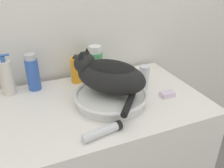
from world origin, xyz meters
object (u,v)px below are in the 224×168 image
Objects in this scene: soap_pump_bottle at (7,78)px; spray_bottle_trigger at (77,69)px; faucet at (143,76)px; mouthwash_bottle at (96,63)px; cat at (108,74)px; shampoo_bottle_tall at (33,73)px; soap_bar at (167,94)px; cream_tube at (103,131)px.

soap_pump_bottle is 1.30× the size of spray_bottle_trigger.
faucet is at bearing -38.65° from spray_bottle_trigger.
soap_pump_bottle reaches higher than spray_bottle_trigger.
mouthwash_bottle reaches higher than spray_bottle_trigger.
cat is 0.28m from spray_bottle_trigger.
soap_bar is (0.58, -0.33, -0.08)m from shampoo_bottle_tall.
soap_pump_bottle is 0.78m from soap_bar.
soap_pump_bottle is 0.12m from shampoo_bottle_tall.
mouthwash_bottle is 0.42m from soap_bar.
cat reaches higher than spray_bottle_trigger.
soap_bar is (0.08, -0.10, -0.06)m from faucet.
cat reaches higher than soap_pump_bottle.
faucet is at bearing 127.65° from soap_bar.
cream_tube is 2.53× the size of soap_bar.
spray_bottle_trigger is 0.49m from soap_bar.
faucet is 0.90× the size of cream_tube.
spray_bottle_trigger is at bearing 180.00° from mouthwash_bottle.
mouthwash_bottle is at bearing -51.48° from cat.
faucet is 0.80× the size of mouthwash_bottle.
faucet reaches higher than cream_tube.
cat is at bearing -41.00° from shampoo_bottle_tall.
faucet is (0.20, 0.04, -0.06)m from cat.
spray_bottle_trigger is (-0.08, 0.26, -0.07)m from cat.
soap_pump_bottle is 3.13× the size of soap_bar.
mouthwash_bottle is 0.50m from cream_tube.
spray_bottle_trigger is at bearing -28.16° from cat.
soap_bar is at bearing -24.94° from soap_pump_bottle.
mouthwash_bottle is at bearing -66.50° from faucet.
cat is 2.05× the size of mouthwash_bottle.
soap_pump_bottle is (-0.42, 0.26, -0.05)m from cat.
soap_pump_bottle is at bearing 180.00° from mouthwash_bottle.
cream_tube is at bearing -159.02° from soap_bar.
mouthwash_bottle reaches higher than faucet.
shampoo_bottle_tall is at bearing 111.92° from cream_tube.
shampoo_bottle_tall is 2.89× the size of soap_bar.
faucet is at bearing -19.64° from soap_pump_bottle.
shampoo_bottle_tall is at bearing 180.00° from spray_bottle_trigger.
cat is 0.32m from soap_bar.
soap_bar is at bearing -42.36° from spray_bottle_trigger.
shampoo_bottle_tall is at bearing 150.66° from soap_bar.
spray_bottle_trigger is (0.34, -0.00, -0.01)m from soap_pump_bottle.
cream_tube is at bearing -93.78° from spray_bottle_trigger.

